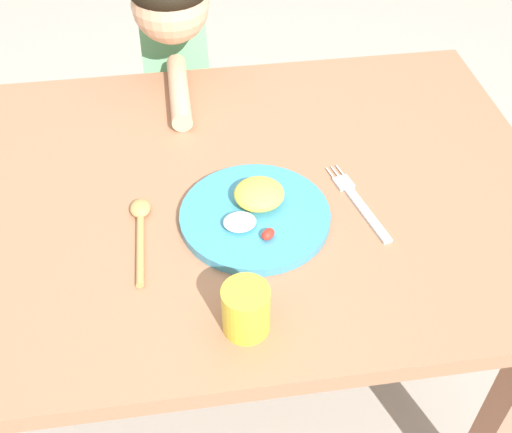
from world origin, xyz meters
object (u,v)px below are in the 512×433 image
at_px(plate, 255,212).
at_px(person, 181,113).
at_px(spoon, 140,227).
at_px(drinking_cup, 246,310).
at_px(fork, 359,203).

height_order(plate, person, person).
bearing_deg(spoon, person, -7.42).
relative_size(drinking_cup, person, 0.08).
xyz_separation_m(plate, drinking_cup, (-0.05, -0.23, 0.03)).
distance_m(plate, spoon, 0.20).
bearing_deg(plate, person, 100.26).
height_order(drinking_cup, person, person).
distance_m(plate, drinking_cup, 0.23).
bearing_deg(person, plate, 100.26).
distance_m(fork, person, 0.70).
distance_m(spoon, drinking_cup, 0.28).
bearing_deg(fork, plate, 79.16).
height_order(spoon, drinking_cup, drinking_cup).
height_order(plate, spoon, plate).
relative_size(spoon, person, 0.20).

